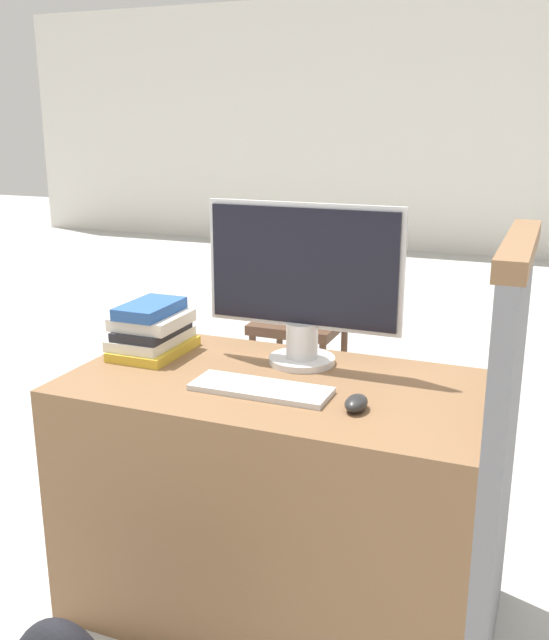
{
  "coord_description": "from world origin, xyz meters",
  "views": [
    {
      "loc": [
        0.71,
        -1.45,
        1.47
      ],
      "look_at": [
        0.01,
        0.3,
        0.94
      ],
      "focal_mm": 40.0,
      "sensor_mm": 36.0,
      "label": 1
    }
  ],
  "objects_px": {
    "monitor": "(303,282)",
    "keyboard": "(261,389)",
    "mouse": "(356,403)",
    "far_chair": "(306,300)",
    "book_stack": "(152,330)"
  },
  "relations": [
    {
      "from": "keyboard",
      "to": "book_stack",
      "type": "height_order",
      "value": "book_stack"
    },
    {
      "from": "monitor",
      "to": "keyboard",
      "type": "xyz_separation_m",
      "value": [
        -0.02,
        -0.27,
        -0.25
      ]
    },
    {
      "from": "keyboard",
      "to": "far_chair",
      "type": "relative_size",
      "value": 0.39
    },
    {
      "from": "mouse",
      "to": "far_chair",
      "type": "distance_m",
      "value": 1.99
    },
    {
      "from": "keyboard",
      "to": "book_stack",
      "type": "distance_m",
      "value": 0.5
    },
    {
      "from": "keyboard",
      "to": "far_chair",
      "type": "height_order",
      "value": "far_chair"
    },
    {
      "from": "mouse",
      "to": "book_stack",
      "type": "distance_m",
      "value": 0.77
    },
    {
      "from": "monitor",
      "to": "far_chair",
      "type": "bearing_deg",
      "value": 109.03
    },
    {
      "from": "mouse",
      "to": "far_chair",
      "type": "xyz_separation_m",
      "value": [
        -0.78,
        1.82,
        -0.22
      ]
    },
    {
      "from": "mouse",
      "to": "far_chair",
      "type": "relative_size",
      "value": 0.09
    },
    {
      "from": "keyboard",
      "to": "mouse",
      "type": "relative_size",
      "value": 4.16
    },
    {
      "from": "book_stack",
      "to": "far_chair",
      "type": "relative_size",
      "value": 0.28
    },
    {
      "from": "monitor",
      "to": "keyboard",
      "type": "bearing_deg",
      "value": -94.9
    },
    {
      "from": "keyboard",
      "to": "book_stack",
      "type": "relative_size",
      "value": 1.37
    },
    {
      "from": "monitor",
      "to": "keyboard",
      "type": "height_order",
      "value": "monitor"
    }
  ]
}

